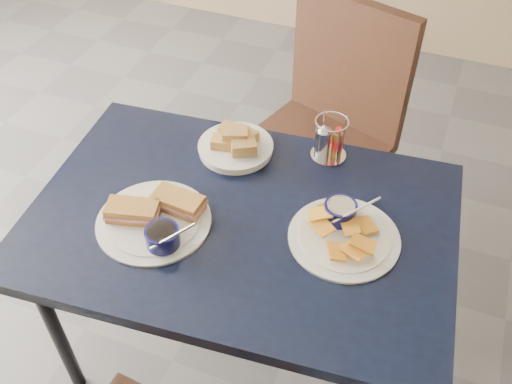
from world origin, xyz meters
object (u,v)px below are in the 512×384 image
(dining_table, at_px, (241,233))
(bread_basket, at_px, (236,144))
(chair_far, at_px, (322,117))
(plantain_plate, at_px, (343,229))
(condiment_caddy, at_px, (328,141))
(sandwich_plate, at_px, (156,217))

(dining_table, height_order, bread_basket, bread_basket)
(chair_far, relative_size, plantain_plate, 3.42)
(chair_far, bearing_deg, dining_table, -92.44)
(plantain_plate, relative_size, bread_basket, 1.30)
(chair_far, bearing_deg, condiment_caddy, -73.42)
(dining_table, distance_m, plantain_plate, 0.29)
(sandwich_plate, relative_size, bread_basket, 1.41)
(chair_far, height_order, plantain_plate, chair_far)
(chair_far, bearing_deg, sandwich_plate, -105.67)
(dining_table, xyz_separation_m, sandwich_plate, (-0.20, -0.10, 0.09))
(sandwich_plate, xyz_separation_m, plantain_plate, (0.48, 0.15, -0.01))
(sandwich_plate, relative_size, condiment_caddy, 2.37)
(chair_far, xyz_separation_m, condiment_caddy, (0.12, -0.40, 0.22))
(bread_basket, height_order, condiment_caddy, condiment_caddy)
(chair_far, distance_m, plantain_plate, 0.76)
(dining_table, bearing_deg, plantain_plate, 8.64)
(plantain_plate, relative_size, condiment_caddy, 2.20)
(sandwich_plate, relative_size, plantain_plate, 1.08)
(dining_table, height_order, chair_far, chair_far)
(sandwich_plate, bearing_deg, bread_basket, 76.80)
(chair_far, height_order, bread_basket, chair_far)
(sandwich_plate, height_order, condiment_caddy, condiment_caddy)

